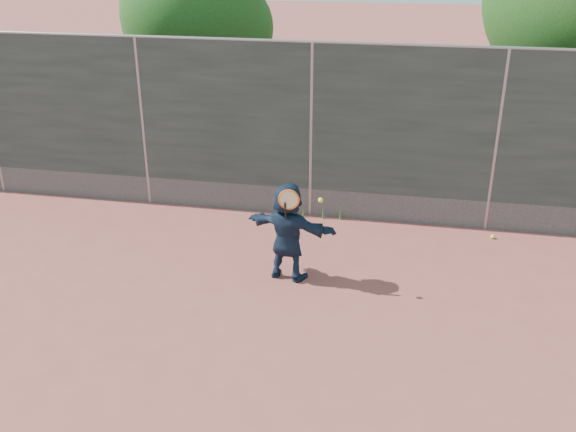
# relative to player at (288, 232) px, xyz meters

# --- Properties ---
(ground) EXTENTS (80.00, 80.00, 0.00)m
(ground) POSITION_rel_player_xyz_m (-0.04, -1.25, -0.73)
(ground) COLOR #9E4C42
(ground) RESTS_ON ground
(player) EXTENTS (1.41, 0.72, 1.45)m
(player) POSITION_rel_player_xyz_m (0.00, 0.00, 0.00)
(player) COLOR #16273D
(player) RESTS_ON ground
(ball_ground) EXTENTS (0.07, 0.07, 0.07)m
(ball_ground) POSITION_rel_player_xyz_m (3.05, 1.88, -0.69)
(ball_ground) COLOR yellow
(ball_ground) RESTS_ON ground
(fence) EXTENTS (20.00, 0.06, 3.03)m
(fence) POSITION_rel_player_xyz_m (-0.04, 2.25, 0.86)
(fence) COLOR #38423D
(fence) RESTS_ON ground
(swing_action) EXTENTS (0.61, 0.13, 0.51)m
(swing_action) POSITION_rel_player_xyz_m (0.09, -0.20, 0.56)
(swing_action) COLOR orange
(swing_action) RESTS_ON ground
(tree_left) EXTENTS (3.15, 3.00, 4.53)m
(tree_left) POSITION_rel_player_xyz_m (-2.89, 5.30, 2.21)
(tree_left) COLOR #382314
(tree_left) RESTS_ON ground
(weed_clump) EXTENTS (0.68, 0.07, 0.30)m
(weed_clump) POSITION_rel_player_xyz_m (0.25, 2.14, -0.59)
(weed_clump) COLOR #387226
(weed_clump) RESTS_ON ground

